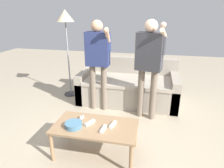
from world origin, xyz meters
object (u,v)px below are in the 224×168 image
couch (128,86)px  player_left (98,56)px  coffee_table (95,129)px  floor_lamp (66,22)px  game_remote_wand_near (113,125)px  snack_bowl (74,125)px  game_remote_wand_far (90,123)px  game_remote_nunchuk (82,117)px  player_right (149,59)px  game_remote_wand_spare (103,129)px

couch → player_left: bearing=-133.2°
coffee_table → floor_lamp: size_ratio=0.59×
player_left → game_remote_wand_near: bearing=-66.1°
coffee_table → snack_bowl: size_ratio=4.94×
coffee_table → game_remote_wand_far: 0.10m
floor_lamp → game_remote_wand_near: size_ratio=11.07×
snack_bowl → floor_lamp: 2.23m
snack_bowl → coffee_table: bearing=20.1°
coffee_table → snack_bowl: snack_bowl is taller
game_remote_nunchuk → player_right: player_right is taller
couch → floor_lamp: size_ratio=1.09×
game_remote_wand_far → player_left: bearing=101.0°
couch → game_remote_wand_far: size_ratio=12.41×
coffee_table → player_right: 1.36m
game_remote_wand_far → game_remote_wand_spare: bearing=-26.1°
game_remote_wand_far → floor_lamp: bearing=120.8°
couch → floor_lamp: 1.73m
player_left → game_remote_wand_near: player_left is taller
snack_bowl → floor_lamp: floor_lamp is taller
game_remote_nunchuk → couch: bearing=76.6°
player_right → game_remote_wand_near: player_right is taller
floor_lamp → game_remote_wand_far: 2.22m
game_remote_wand_near → snack_bowl: bearing=-164.2°
player_left → game_remote_nunchuk: bearing=-85.2°
floor_lamp → player_left: 1.05m
player_left → game_remote_wand_far: player_left is taller
game_remote_nunchuk → player_left: bearing=94.8°
couch → coffee_table: 1.70m
player_left → game_remote_wand_spare: size_ratio=10.11×
player_right → game_remote_wand_near: bearing=-108.7°
floor_lamp → player_left: floor_lamp is taller
floor_lamp → player_right: (1.63, -0.64, -0.49)m
game_remote_nunchuk → game_remote_wand_spare: game_remote_nunchuk is taller
couch → game_remote_nunchuk: 1.63m
couch → game_remote_wand_near: size_ratio=12.02×
snack_bowl → player_right: size_ratio=0.13×
couch → game_remote_wand_near: couch is taller
game_remote_nunchuk → player_right: size_ratio=0.06×
player_right → game_remote_wand_near: 1.23m
coffee_table → game_remote_nunchuk: bearing=153.0°
player_right → game_remote_wand_spare: (-0.43, -1.14, -0.58)m
floor_lamp → player_left: size_ratio=1.10×
floor_lamp → snack_bowl: bearing=-65.0°
game_remote_wand_near → game_remote_nunchuk: bearing=170.7°
floor_lamp → coffee_table: bearing=-57.7°
game_remote_wand_far → game_remote_wand_spare: size_ratio=0.97×
couch → coffee_table: (-0.17, -1.69, 0.07)m
game_remote_wand_far → game_remote_wand_spare: same height
couch → player_right: size_ratio=1.17×
game_remote_wand_far → game_remote_wand_near: bearing=3.3°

